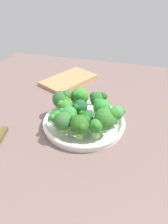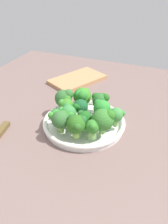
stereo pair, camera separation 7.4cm
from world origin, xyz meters
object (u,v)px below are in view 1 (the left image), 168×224
(broccoli_floret_0, at_px, (64,121))
(broccoli_floret_11, at_px, (79,96))
(broccoli_floret_2, at_px, (117,113))
(broccoli_floret_3, at_px, (101,107))
(broccoli_floret_7, at_px, (62,99))
(bowl, at_px, (84,123))
(broccoli_floret_4, at_px, (106,117))
(broccoli_floret_8, at_px, (80,107))
(broccoli_floret_5, at_px, (69,114))
(broccoli_floret_12, at_px, (96,127))
(broccoli_floret_6, at_px, (57,118))
(broccoli_floret_13, at_px, (80,125))
(broccoli_floret_10, at_px, (65,107))
(cutting_board, at_px, (69,80))
(broccoli_floret_1, at_px, (98,99))
(broccoli_floret_9, at_px, (86,118))

(broccoli_floret_0, relative_size, broccoli_floret_11, 1.01)
(broccoli_floret_2, relative_size, broccoli_floret_3, 0.90)
(broccoli_floret_7, bearing_deg, broccoli_floret_0, -157.72)
(bowl, relative_size, broccoli_floret_4, 3.38)
(bowl, xyz_separation_m, broccoli_floret_8, (0.01, 0.02, 0.05))
(broccoli_floret_3, distance_m, broccoli_floret_5, 0.11)
(broccoli_floret_2, distance_m, broccoli_floret_7, 0.20)
(broccoli_floret_5, distance_m, broccoli_floret_12, 0.11)
(broccoli_floret_6, bearing_deg, broccoli_floret_12, -97.89)
(broccoli_floret_0, xyz_separation_m, broccoli_floret_13, (-0.01, -0.05, 0.00))
(bowl, relative_size, broccoli_floret_8, 4.14)
(broccoli_floret_0, bearing_deg, broccoli_floret_4, -69.76)
(broccoli_floret_7, bearing_deg, broccoli_floret_3, -95.23)
(broccoli_floret_13, bearing_deg, broccoli_floret_10, 40.37)
(broccoli_floret_7, relative_size, cutting_board, 0.30)
(broccoli_floret_5, xyz_separation_m, broccoli_floret_7, (0.07, 0.05, 0.01))
(broccoli_floret_3, xyz_separation_m, broccoli_floret_8, (-0.02, 0.07, -0.00))
(broccoli_floret_7, relative_size, broccoli_floret_12, 1.25)
(broccoli_floret_12, height_order, cutting_board, broccoli_floret_12)
(broccoli_floret_10, relative_size, broccoli_floret_11, 0.87)
(broccoli_floret_8, height_order, broccoli_floret_11, broccoli_floret_11)
(bowl, distance_m, broccoli_floret_8, 0.06)
(broccoli_floret_4, xyz_separation_m, broccoli_floret_12, (-0.03, 0.02, -0.01))
(broccoli_floret_10, bearing_deg, broccoli_floret_8, -82.93)
(broccoli_floret_4, distance_m, cutting_board, 0.45)
(broccoli_floret_1, relative_size, broccoli_floret_3, 0.94)
(broccoli_floret_1, height_order, broccoli_floret_5, broccoli_floret_1)
(broccoli_floret_5, xyz_separation_m, broccoli_floret_8, (0.04, -0.03, 0.00))
(broccoli_floret_4, height_order, broccoli_floret_7, broccoli_floret_4)
(broccoli_floret_10, bearing_deg, broccoli_floret_9, -116.27)
(broccoli_floret_10, bearing_deg, broccoli_floret_3, -78.36)
(broccoli_floret_4, height_order, broccoli_floret_13, broccoli_floret_4)
(broccoli_floret_6, xyz_separation_m, broccoli_floret_8, (0.06, -0.06, 0.01))
(broccoli_floret_1, distance_m, cutting_board, 0.32)
(broccoli_floret_0, bearing_deg, broccoli_floret_5, 2.01)
(broccoli_floret_10, bearing_deg, broccoli_floret_11, -17.41)
(broccoli_floret_0, distance_m, broccoli_floret_4, 0.13)
(broccoli_floret_6, bearing_deg, broccoli_floret_9, -78.95)
(bowl, height_order, broccoli_floret_3, broccoli_floret_3)
(broccoli_floret_0, xyz_separation_m, broccoli_floret_7, (0.12, 0.05, -0.00))
(broccoli_floret_4, distance_m, broccoli_floret_13, 0.08)
(broccoli_floret_11, bearing_deg, broccoli_floret_10, 162.59)
(broccoli_floret_7, distance_m, broccoli_floret_9, 0.13)
(broccoli_floret_7, relative_size, broccoli_floret_13, 1.02)
(broccoli_floret_11, xyz_separation_m, broccoli_floret_13, (-0.17, -0.05, 0.01))
(broccoli_floret_0, height_order, broccoli_floret_2, broccoli_floret_0)
(broccoli_floret_3, relative_size, cutting_board, 0.29)
(bowl, xyz_separation_m, broccoli_floret_13, (-0.09, -0.01, 0.06))
(broccoli_floret_11, xyz_separation_m, cutting_board, (0.24, 0.13, -0.06))
(broccoli_floret_10, bearing_deg, broccoli_floret_5, -144.99)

